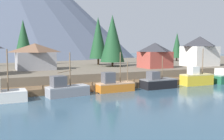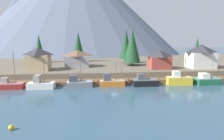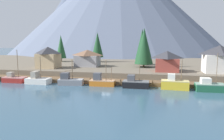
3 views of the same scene
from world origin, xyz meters
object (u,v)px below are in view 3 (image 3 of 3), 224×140
fishing_boat_black (135,83)px  fishing_boat_green (209,86)px  fishing_boat_grey (70,81)px  conifer_mid_right (98,45)px  house_grey (87,58)px  fishing_boat_red (14,79)px  conifer_near_left (142,45)px  conifer_near_right (144,46)px  fishing_boat_white (38,80)px  fishing_boat_orange (101,81)px  house_tan (48,57)px  house_white (219,59)px  conifer_mid_left (61,47)px  house_red (167,61)px  fishing_boat_yellow (174,84)px

fishing_boat_black → fishing_boat_green: size_ratio=0.72×
fishing_boat_black → fishing_boat_green: bearing=-0.6°
fishing_boat_grey → conifer_mid_right: (-1.91, 34.37, 8.39)m
fishing_boat_black → house_grey: 26.64m
fishing_boat_red → conifer_mid_right: size_ratio=0.74×
fishing_boat_grey → house_grey: house_grey is taller
fishing_boat_green → conifer_near_left: bearing=120.0°
fishing_boat_green → conifer_near_right: conifer_near_right is taller
fishing_boat_grey → conifer_near_left: (16.63, 27.35, 8.72)m
conifer_mid_right → fishing_boat_white: bearing=-101.6°
fishing_boat_grey → fishing_boat_orange: 8.27m
house_grey → house_tan: bearing=-149.4°
fishing_boat_red → house_white: 56.38m
conifer_near_left → fishing_boat_red: bearing=-140.5°
fishing_boat_orange → house_grey: (-9.60, 18.64, 4.27)m
fishing_boat_red → conifer_mid_left: 33.15m
fishing_boat_red → fishing_boat_orange: fishing_boat_red is taller
conifer_near_left → house_red: bearing=-61.7°
fishing_boat_white → house_red: 36.13m
fishing_boat_orange → fishing_boat_black: bearing=-3.0°
fishing_boat_grey → house_grey: bearing=87.3°
fishing_boat_white → fishing_boat_grey: fishing_boat_white is taller
fishing_boat_green → house_grey: 40.04m
fishing_boat_yellow → conifer_near_left: 29.96m
house_white → house_grey: 40.50m
fishing_boat_green → house_tan: size_ratio=1.28×
house_grey → conifer_mid_left: size_ratio=0.74×
house_red → conifer_mid_right: size_ratio=0.56×
fishing_boat_black → fishing_boat_yellow: (9.13, 0.05, 0.23)m
fishing_boat_white → fishing_boat_orange: (17.20, 0.53, 0.09)m
fishing_boat_orange → conifer_mid_left: conifer_mid_left is taller
conifer_near_left → conifer_mid_left: size_ratio=1.18×
fishing_boat_white → fishing_boat_yellow: size_ratio=1.01×
fishing_boat_red → house_grey: fishing_boat_red is taller
fishing_boat_black → house_white: bearing=29.4°
fishing_boat_orange → house_tan: size_ratio=0.96×
fishing_boat_red → conifer_mid_right: bearing=67.4°
fishing_boat_green → house_red: bearing=123.8°
conifer_near_right → fishing_boat_grey: bearing=-130.7°
fishing_boat_orange → house_grey: 21.40m
fishing_boat_orange → house_grey: bearing=116.4°
fishing_boat_black → fishing_boat_red: bearing=179.9°
fishing_boat_yellow → fishing_boat_black: bearing=-176.0°
fishing_boat_white → conifer_near_right: size_ratio=0.56×
fishing_boat_red → fishing_boat_yellow: bearing=0.1°
house_white → house_red: size_ratio=1.23×
fishing_boat_orange → conifer_mid_right: size_ratio=0.54×
fishing_boat_grey → fishing_boat_yellow: (25.98, 0.21, 0.17)m
house_red → conifer_near_right: bearing=130.6°
conifer_mid_right → fishing_boat_orange: bearing=-73.3°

